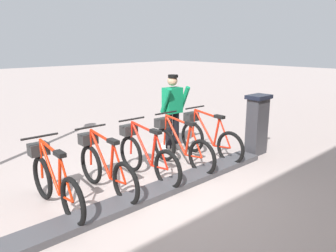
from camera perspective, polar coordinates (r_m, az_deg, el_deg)
ground_plane at (r=5.45m, az=-1.39°, el=-11.30°), size 60.00×60.00×0.00m
dock_rail_base at (r=5.43m, az=-1.40°, el=-10.82°), size 0.44×4.98×0.10m
payment_kiosk at (r=7.33m, az=14.93°, el=0.39°), size 0.36×0.52×1.28m
bike_docked_0 at (r=6.99m, az=6.80°, el=-1.89°), size 1.72×0.54×1.02m
bike_docked_1 at (r=6.40m, az=1.94°, el=-3.30°), size 1.72×0.54×1.02m
bike_docked_2 at (r=5.86m, az=-3.88°, el=-4.94°), size 1.72×0.54×1.02m
bike_docked_3 at (r=5.41m, az=-10.80°, el=-6.82°), size 1.72×0.54×1.02m
bike_docked_4 at (r=5.05m, az=-18.90°, el=-8.88°), size 1.72×0.54×1.02m
worker_near_rack at (r=7.42m, az=0.79°, el=2.93°), size 0.50×0.65×1.66m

